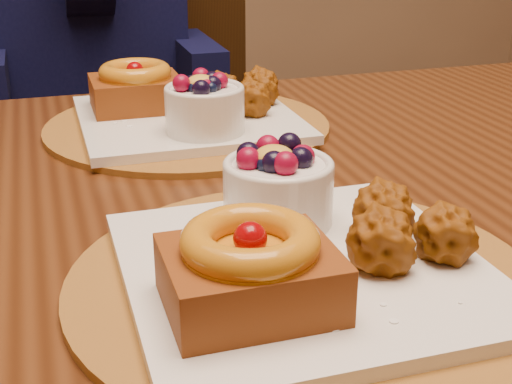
# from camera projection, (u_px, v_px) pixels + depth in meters

# --- Properties ---
(dining_table) EXTENTS (1.60, 0.90, 0.76)m
(dining_table) POSITION_uv_depth(u_px,v_px,m) (232.00, 251.00, 0.80)
(dining_table) COLOR #361909
(dining_table) RESTS_ON ground
(place_setting_near) EXTENTS (0.38, 0.38, 0.09)m
(place_setting_near) POSITION_uv_depth(u_px,v_px,m) (298.00, 251.00, 0.56)
(place_setting_near) COLOR brown
(place_setting_near) RESTS_ON dining_table
(place_setting_far) EXTENTS (0.38, 0.38, 0.09)m
(place_setting_far) POSITION_uv_depth(u_px,v_px,m) (185.00, 110.00, 0.94)
(place_setting_far) COLOR brown
(place_setting_far) RESTS_ON dining_table
(chair_far) EXTENTS (0.52, 0.52, 0.94)m
(chair_far) POSITION_uv_depth(u_px,v_px,m) (177.00, 144.00, 1.64)
(chair_far) COLOR black
(chair_far) RESTS_ON ground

